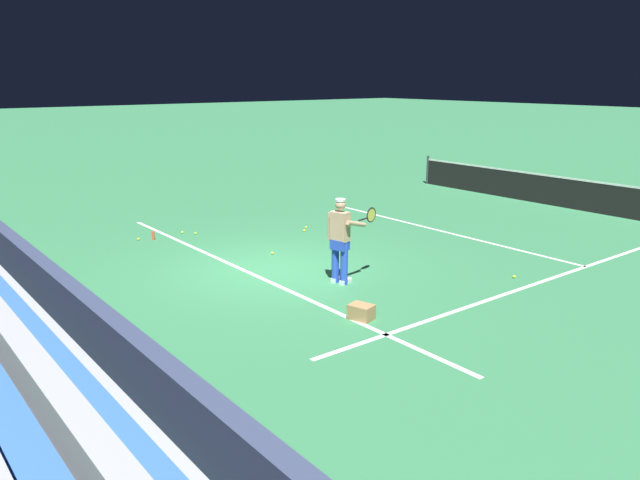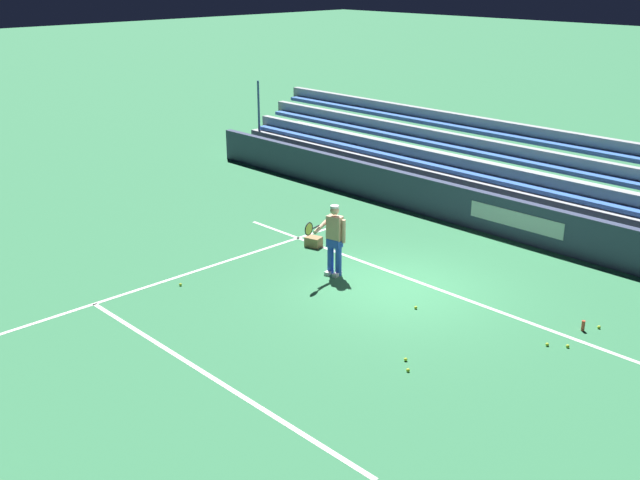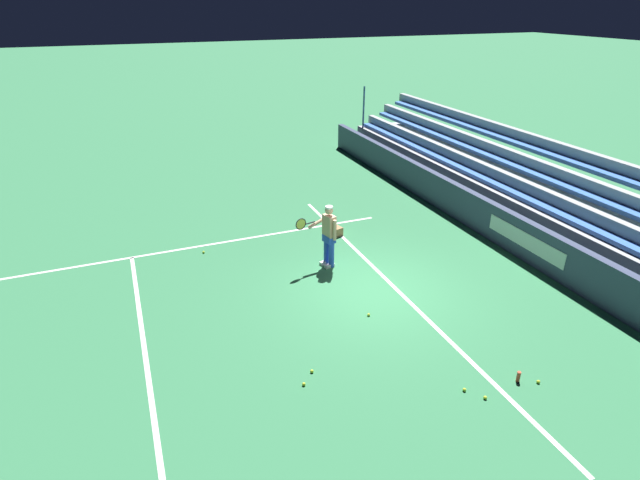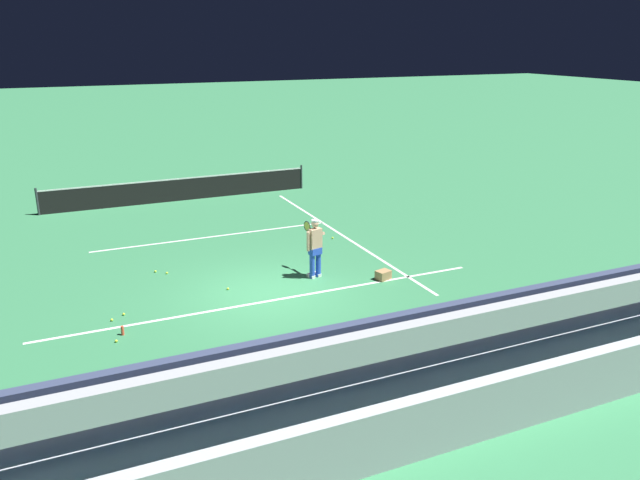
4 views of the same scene
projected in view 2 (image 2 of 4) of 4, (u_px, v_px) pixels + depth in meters
ground_plane at (403, 288)px, 17.04m from camera, size 160.00×160.00×0.00m
court_baseline_white at (417, 282)px, 17.36m from camera, size 12.00×0.10×0.01m
court_sideline_white at (154, 285)px, 17.20m from camera, size 0.10×12.00×0.01m
court_service_line_white at (206, 374)px, 13.45m from camera, size 8.22×0.10×0.01m
back_wall_sponsor_board at (516, 220)px, 19.84m from camera, size 24.94×0.25×1.10m
bleacher_stand at (552, 200)px, 20.98m from camera, size 23.70×2.40×2.95m
tennis_player at (334, 239)px, 17.46m from camera, size 0.59×1.06×1.71m
ball_box_cardboard at (314, 242)px, 19.50m from camera, size 0.47×0.40×0.26m
tennis_ball_near_player at (408, 370)px, 13.52m from camera, size 0.07×0.07×0.07m
tennis_ball_stray_back at (416, 308)px, 15.98m from camera, size 0.07×0.07×0.07m
tennis_ball_toward_net at (547, 344)px, 14.43m from camera, size 0.07×0.07×0.07m
tennis_ball_on_baseline at (599, 327)px, 15.12m from camera, size 0.07×0.07×0.07m
tennis_ball_midcourt at (568, 346)px, 14.37m from camera, size 0.07×0.07×0.07m
tennis_ball_far_left at (406, 359)px, 13.88m from camera, size 0.07×0.07×0.07m
tennis_ball_by_box at (180, 285)px, 17.13m from camera, size 0.07×0.07×0.07m
water_bottle at (583, 326)px, 15.01m from camera, size 0.07×0.07×0.22m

